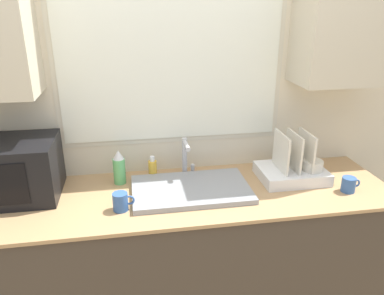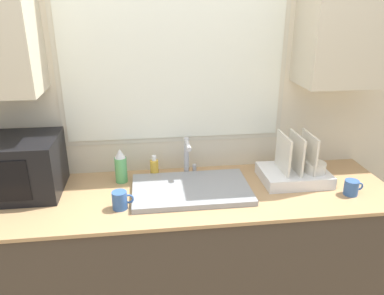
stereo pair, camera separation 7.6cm
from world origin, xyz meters
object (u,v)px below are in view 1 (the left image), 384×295
Objects in this scene: mug_near_sink at (121,202)px; soap_bottle at (153,168)px; spray_bottle at (119,167)px; faucet at (186,154)px; dish_rack at (293,169)px; microwave at (13,169)px.

soap_bottle is at bearing 62.44° from mug_near_sink.
spray_bottle is at bearing -166.41° from soap_bottle.
faucet is 0.65m from dish_rack.
spray_bottle is at bearing 6.47° from microwave.
microwave reaches higher than mug_near_sink.
soap_bottle is 1.21× the size of mug_near_sink.
spray_bottle is at bearing 91.42° from mug_near_sink.
dish_rack is 1.03m from mug_near_sink.
dish_rack is 1.03m from spray_bottle.
faucet is 0.51× the size of microwave.
soap_bottle is (-0.20, 0.01, -0.08)m from faucet.
faucet is 0.40m from spray_bottle.
microwave is at bearing 155.96° from mug_near_sink.
mug_near_sink is at bearing -88.58° from spray_bottle.
faucet is at bearing 165.86° from dish_rack.
spray_bottle is at bearing 173.18° from dish_rack.
microwave reaches higher than spray_bottle.
soap_bottle is at bearing 13.59° from spray_bottle.
dish_rack is at bearing -6.82° from spray_bottle.
mug_near_sink is at bearing -24.04° from microwave.
mug_near_sink is (0.01, -0.31, -0.05)m from spray_bottle.
soap_bottle is (0.20, 0.05, -0.04)m from spray_bottle.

